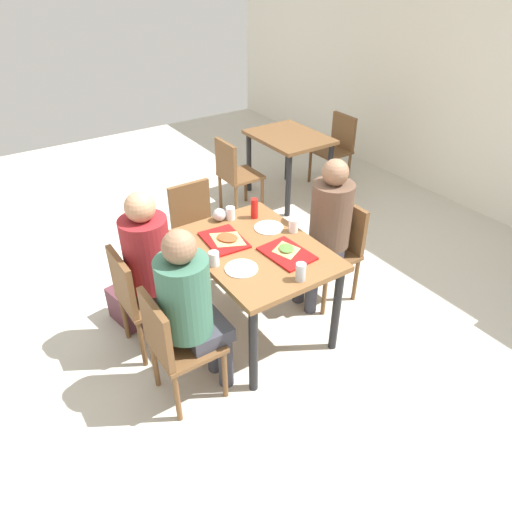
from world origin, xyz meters
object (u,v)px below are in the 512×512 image
foil_bundle (219,215)px  plastic_cup_b (214,259)px  chair_near_left (139,295)px  person_in_brown_jacket (191,303)px  person_far_side (327,223)px  paper_plate_center (269,228)px  background_chair_far (336,145)px  pizza_slice_b (286,249)px  condiment_bottle (254,208)px  person_in_red (153,260)px  plastic_cup_a (294,225)px  main_table (256,259)px  tray_red_near (224,240)px  soda_can (301,272)px  pizza_slice_a (227,238)px  background_chair_near (234,172)px  handbag (126,307)px  background_table (289,146)px  chair_left_end (196,224)px  paper_plate_near_edge (241,268)px  chair_far_side (337,245)px  plastic_cup_c (230,213)px  tray_red_far (287,254)px

foil_bundle → plastic_cup_b: bearing=-33.3°
chair_near_left → person_in_brown_jacket: size_ratio=0.67×
person_far_side → paper_plate_center: bearing=-111.3°
paper_plate_center → background_chair_far: background_chair_far is taller
pizza_slice_b → condiment_bottle: 0.54m
foil_bundle → person_in_brown_jacket: bearing=-40.1°
person_in_red → foil_bundle: bearing=107.1°
plastic_cup_a → main_table: bearing=-85.5°
tray_red_near → soda_can: bearing=13.9°
pizza_slice_a → background_chair_near: (-1.54, 0.99, -0.29)m
person_in_brown_jacket → tray_red_near: (-0.48, 0.51, 0.02)m
person_far_side → handbag: 1.71m
person_in_red → background_table: size_ratio=1.39×
chair_left_end → handbag: bearing=-68.9°
person_in_red → condiment_bottle: size_ratio=7.81×
person_in_red → foil_bundle: size_ratio=12.50×
condiment_bottle → background_chair_far: size_ratio=0.19×
main_table → plastic_cup_b: plastic_cup_b is taller
pizza_slice_a → handbag: bearing=-123.1°
background_table → plastic_cup_b: bearing=-48.1°
condiment_bottle → background_chair_near: 1.54m
chair_left_end → foil_bundle: size_ratio=8.40×
paper_plate_near_edge → background_table: bearing=136.0°
plastic_cup_b → condiment_bottle: 0.70m
chair_near_left → person_far_side: 1.51m
main_table → chair_left_end: size_ratio=1.34×
pizza_slice_b → chair_left_end: bearing=-172.8°
paper_plate_center → main_table: bearing=-53.6°
paper_plate_center → condiment_bottle: condiment_bottle is taller
chair_far_side → pizza_slice_a: bearing=-101.1°
pizza_slice_b → background_chair_far: 2.91m
condiment_bottle → background_table: bearing=134.7°
paper_plate_near_edge → background_chair_near: bearing=150.0°
plastic_cup_b → chair_near_left: bearing=-124.6°
main_table → pizza_slice_b: pizza_slice_b is taller
plastic_cup_c → background_table: bearing=129.7°
tray_red_near → tray_red_far: (0.39, 0.27, 0.00)m
background_chair_near → background_chair_far: (0.00, 1.47, 0.00)m
pizza_slice_a → soda_can: bearing=12.5°
main_table → person_in_red: (-0.28, -0.66, 0.09)m
chair_near_left → paper_plate_near_edge: 0.77m
foil_bundle → chair_near_left: bearing=-75.8°
chair_far_side → pizza_slice_b: chair_far_side is taller
person_far_side → foil_bundle: 0.83m
person_far_side → background_table: person_far_side is taller
main_table → foil_bundle: size_ratio=11.21×
chair_left_end → plastic_cup_c: plastic_cup_c is taller
chair_far_side → condiment_bottle: 0.76m
person_far_side → background_chair_near: person_far_side is taller
paper_plate_center → person_far_side: bearing=68.7°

